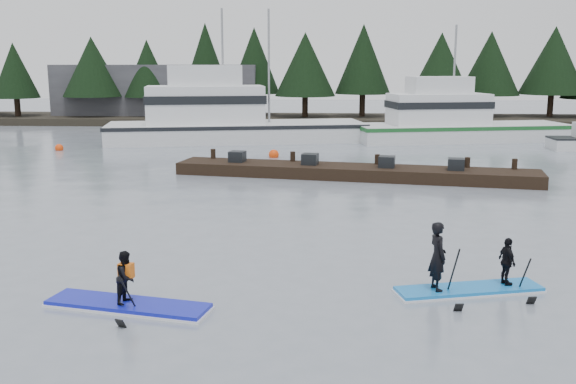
# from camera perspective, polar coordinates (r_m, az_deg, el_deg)

# --- Properties ---
(ground) EXTENTS (160.00, 160.00, 0.00)m
(ground) POSITION_cam_1_polar(r_m,az_deg,el_deg) (14.82, -1.46, -8.76)
(ground) COLOR slate
(ground) RESTS_ON ground
(far_shore) EXTENTS (70.00, 8.00, 0.60)m
(far_shore) POSITION_cam_1_polar(r_m,az_deg,el_deg) (56.08, 2.30, 6.43)
(far_shore) COLOR #2D281E
(far_shore) RESTS_ON ground
(treeline) EXTENTS (60.00, 4.00, 8.00)m
(treeline) POSITION_cam_1_polar(r_m,az_deg,el_deg) (56.11, 2.30, 6.13)
(treeline) COLOR black
(treeline) RESTS_ON ground
(waterfront_building) EXTENTS (18.00, 6.00, 5.00)m
(waterfront_building) POSITION_cam_1_polar(r_m,az_deg,el_deg) (59.89, -11.31, 8.65)
(waterfront_building) COLOR #4C4C51
(waterfront_building) RESTS_ON ground
(fishing_boat_large) EXTENTS (17.43, 7.97, 9.59)m
(fishing_boat_large) POSITION_cam_1_polar(r_m,az_deg,el_deg) (43.07, -5.29, 5.47)
(fishing_boat_large) COLOR silver
(fishing_boat_large) RESTS_ON ground
(fishing_boat_medium) EXTENTS (14.74, 6.99, 8.49)m
(fishing_boat_medium) POSITION_cam_1_polar(r_m,az_deg,el_deg) (44.73, 14.65, 5.21)
(fishing_boat_medium) COLOR silver
(fishing_boat_medium) RESTS_ON ground
(floating_dock) EXTENTS (16.46, 4.99, 0.54)m
(floating_dock) POSITION_cam_1_polar(r_m,az_deg,el_deg) (29.20, 5.81, 1.78)
(floating_dock) COLOR black
(floating_dock) RESTS_ON ground
(buoy_b) EXTENTS (0.56, 0.56, 0.56)m
(buoy_b) POSITION_cam_1_polar(r_m,az_deg,el_deg) (35.51, -1.27, 3.10)
(buoy_b) COLOR #F4420C
(buoy_b) RESTS_ON ground
(buoy_a) EXTENTS (0.49, 0.49, 0.49)m
(buoy_a) POSITION_cam_1_polar(r_m,az_deg,el_deg) (40.80, -19.67, 3.51)
(buoy_a) COLOR #F4420C
(buoy_a) RESTS_ON ground
(paddleboard_solo) EXTENTS (3.62, 1.55, 1.75)m
(paddleboard_solo) POSITION_cam_1_polar(r_m,az_deg,el_deg) (14.12, -14.09, -8.72)
(paddleboard_solo) COLOR #131BB8
(paddleboard_solo) RESTS_ON ground
(paddleboard_duo) EXTENTS (3.43, 1.62, 2.19)m
(paddleboard_duo) POSITION_cam_1_polar(r_m,az_deg,el_deg) (15.08, 15.51, -6.69)
(paddleboard_duo) COLOR blue
(paddleboard_duo) RESTS_ON ground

